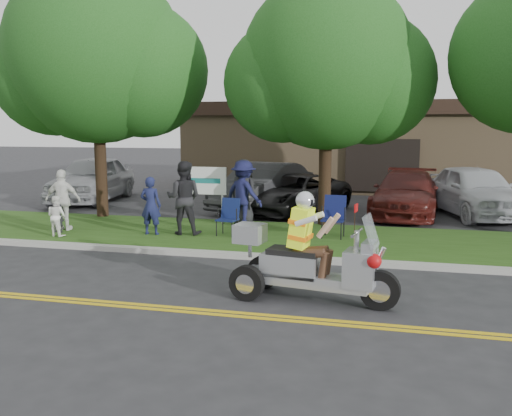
% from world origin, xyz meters
% --- Properties ---
extents(ground, '(120.00, 120.00, 0.00)m').
position_xyz_m(ground, '(0.00, 0.00, 0.00)').
color(ground, '#28282B').
rests_on(ground, ground).
extents(centerline_near, '(60.00, 0.10, 0.01)m').
position_xyz_m(centerline_near, '(0.00, -0.58, 0.01)').
color(centerline_near, gold).
rests_on(centerline_near, ground).
extents(centerline_far, '(60.00, 0.10, 0.01)m').
position_xyz_m(centerline_far, '(0.00, -0.42, 0.01)').
color(centerline_far, gold).
rests_on(centerline_far, ground).
extents(curb, '(60.00, 0.25, 0.12)m').
position_xyz_m(curb, '(0.00, 3.05, 0.06)').
color(curb, '#A8A89E').
rests_on(curb, ground).
extents(grass_verge, '(60.00, 4.00, 0.10)m').
position_xyz_m(grass_verge, '(0.00, 5.20, 0.06)').
color(grass_verge, '#264A13').
rests_on(grass_verge, ground).
extents(commercial_building, '(18.00, 8.20, 4.00)m').
position_xyz_m(commercial_building, '(2.00, 18.98, 2.01)').
color(commercial_building, '#9E7F5B').
rests_on(commercial_building, ground).
extents(tree_left, '(6.62, 5.40, 7.78)m').
position_xyz_m(tree_left, '(-6.44, 7.03, 4.85)').
color(tree_left, '#332114').
rests_on(tree_left, ground).
extents(tree_mid, '(5.88, 4.80, 7.05)m').
position_xyz_m(tree_mid, '(0.55, 7.23, 4.43)').
color(tree_mid, '#332114').
rests_on(tree_mid, ground).
extents(business_sign, '(1.25, 0.06, 1.75)m').
position_xyz_m(business_sign, '(-2.90, 6.60, 1.26)').
color(business_sign, silver).
rests_on(business_sign, ground).
extents(trike_scooter, '(2.85, 1.11, 1.86)m').
position_xyz_m(trike_scooter, '(0.97, 0.46, 0.65)').
color(trike_scooter, black).
rests_on(trike_scooter, ground).
extents(lawn_chair_a, '(0.60, 0.62, 1.06)m').
position_xyz_m(lawn_chair_a, '(0.95, 5.45, 0.70)').
color(lawn_chair_a, black).
rests_on(lawn_chair_a, grass_verge).
extents(lawn_chair_b, '(0.56, 0.58, 0.95)m').
position_xyz_m(lawn_chair_b, '(-1.75, 5.07, 0.64)').
color(lawn_chair_b, black).
rests_on(lawn_chair_b, grass_verge).
extents(spectator_adult_left, '(0.58, 0.40, 1.53)m').
position_xyz_m(spectator_adult_left, '(-3.74, 4.62, 0.87)').
color(spectator_adult_left, '#191E45').
rests_on(spectator_adult_left, grass_verge).
extents(spectator_adult_mid, '(1.02, 0.84, 1.93)m').
position_xyz_m(spectator_adult_mid, '(-2.92, 4.86, 1.07)').
color(spectator_adult_mid, black).
rests_on(spectator_adult_mid, grass_verge).
extents(spectator_adult_right, '(1.02, 0.54, 1.66)m').
position_xyz_m(spectator_adult_right, '(-6.31, 4.58, 0.94)').
color(spectator_adult_right, white).
rests_on(spectator_adult_right, grass_verge).
extents(spectator_chair_a, '(1.39, 1.12, 1.87)m').
position_xyz_m(spectator_chair_a, '(-1.69, 6.33, 1.04)').
color(spectator_chair_a, '#181942').
rests_on(spectator_chair_a, grass_verge).
extents(spectator_chair_b, '(1.09, 0.93, 1.90)m').
position_xyz_m(spectator_chair_b, '(-1.75, 6.50, 1.05)').
color(spectator_chair_b, black).
rests_on(spectator_chair_b, grass_verge).
extents(child_left, '(0.39, 0.30, 0.95)m').
position_xyz_m(child_left, '(-6.29, 4.27, 0.58)').
color(child_left, black).
rests_on(child_left, grass_verge).
extents(child_right, '(0.58, 0.49, 1.05)m').
position_xyz_m(child_right, '(-6.01, 3.82, 0.63)').
color(child_right, white).
rests_on(child_right, grass_verge).
extents(parked_car_far_left, '(2.89, 5.49, 1.78)m').
position_xyz_m(parked_car_far_left, '(-9.00, 10.68, 0.89)').
color(parked_car_far_left, '#989A9F').
rests_on(parked_car_far_left, ground).
extents(parked_car_left, '(2.99, 5.26, 1.64)m').
position_xyz_m(parked_car_left, '(-2.00, 10.17, 0.82)').
color(parked_car_left, '#29292B').
rests_on(parked_car_left, ground).
extents(parked_car_mid, '(3.85, 5.18, 1.31)m').
position_xyz_m(parked_car_mid, '(-0.79, 9.73, 0.65)').
color(parked_car_mid, black).
rests_on(parked_car_mid, ground).
extents(parked_car_right, '(2.56, 5.17, 1.44)m').
position_xyz_m(parked_car_right, '(2.87, 10.10, 0.72)').
color(parked_car_right, '#501712').
rests_on(parked_car_right, ground).
extents(parked_car_far_right, '(3.22, 5.29, 1.68)m').
position_xyz_m(parked_car_far_right, '(5.02, 10.37, 0.84)').
color(parked_car_far_right, silver).
rests_on(parked_car_far_right, ground).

